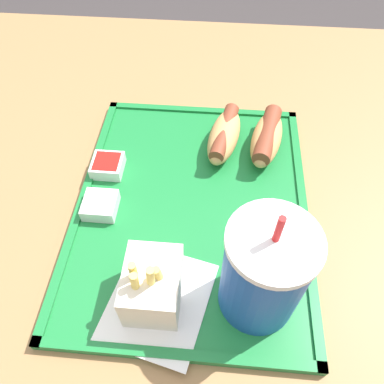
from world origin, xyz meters
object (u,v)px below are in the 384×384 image
Objects in this scene: sauce_cup_mayo at (100,205)px; fries_carton at (153,286)px; hot_dog_near at (224,135)px; soda_cup at (264,273)px; sauce_cup_ketchup at (108,165)px; hot_dog_far at (267,137)px.

fries_carton is at bearing 37.61° from sauce_cup_mayo.
sauce_cup_mayo is (0.14, -0.17, -0.01)m from hot_dog_near.
hot_dog_near is at bearing 164.39° from fries_carton.
hot_dog_near is (-0.26, -0.05, -0.05)m from soda_cup.
fries_carton is 2.15× the size of sauce_cup_mayo.
fries_carton is (0.27, -0.07, 0.01)m from hot_dog_near.
fries_carton is 2.15× the size of sauce_cup_ketchup.
hot_dog_far reaches higher than sauce_cup_ketchup.
sauce_cup_mayo is (0.14, -0.24, -0.01)m from hot_dog_far.
soda_cup is 0.25m from sauce_cup_mayo.
sauce_cup_ketchup is (-0.08, -0.01, 0.00)m from sauce_cup_mayo.
soda_cup is 3.78× the size of sauce_cup_ketchup.
hot_dog_far is 2.84× the size of sauce_cup_ketchup.
sauce_cup_mayo is at bearing 4.75° from sauce_cup_ketchup.
hot_dog_near is 0.19m from sauce_cup_ketchup.
hot_dog_near is 0.22m from sauce_cup_mayo.
sauce_cup_mayo is at bearing -49.85° from hot_dog_near.
sauce_cup_ketchup is at bearing -68.72° from hot_dog_near.
sauce_cup_ketchup is (-0.20, -0.10, -0.02)m from fries_carton.
soda_cup is 0.30m from sauce_cup_ketchup.
sauce_cup_mayo and sauce_cup_ketchup have the same top height.
sauce_cup_mayo is at bearing -142.39° from fries_carton.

